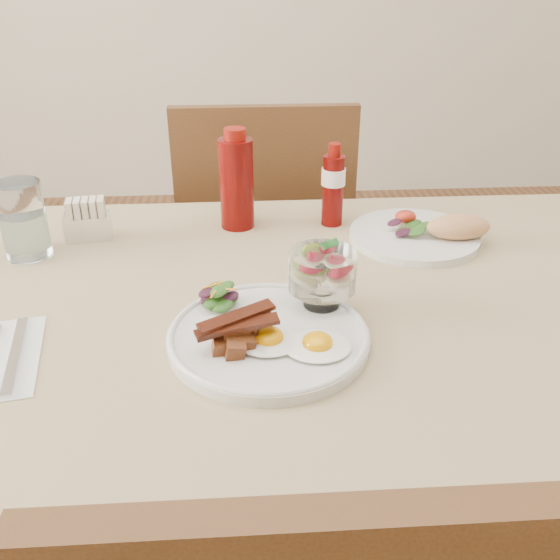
{
  "coord_description": "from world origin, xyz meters",
  "views": [
    {
      "loc": [
        -0.05,
        -0.82,
        1.24
      ],
      "look_at": [
        -0.0,
        -0.04,
        0.82
      ],
      "focal_mm": 40.0,
      "sensor_mm": 36.0,
      "label": 1
    }
  ],
  "objects": [
    {
      "name": "fried_eggs",
      "position": [
        0.01,
        -0.13,
        0.77
      ],
      "size": [
        0.18,
        0.12,
        0.02
      ],
      "rotation": [
        0.0,
        0.0,
        0.37
      ],
      "color": "white",
      "rests_on": "main_plate"
    },
    {
      "name": "ketchup_bottle",
      "position": [
        -0.06,
        0.31,
        0.84
      ],
      "size": [
        0.07,
        0.07,
        0.19
      ],
      "rotation": [
        0.0,
        0.0,
        0.01
      ],
      "color": "#570505",
      "rests_on": "table"
    },
    {
      "name": "napkin_cutlery",
      "position": [
        -0.38,
        -0.12,
        0.75
      ],
      "size": [
        0.14,
        0.21,
        0.01
      ],
      "rotation": [
        0.0,
        0.0,
        0.17
      ],
      "color": "silver",
      "rests_on": "table"
    },
    {
      "name": "side_salad",
      "position": [
        -0.09,
        -0.02,
        0.78
      ],
      "size": [
        0.06,
        0.06,
        0.03
      ],
      "rotation": [
        0.0,
        0.0,
        0.08
      ],
      "color": "#194813",
      "rests_on": "main_plate"
    },
    {
      "name": "bacon_potato_pile",
      "position": [
        -0.07,
        -0.13,
        0.79
      ],
      "size": [
        0.11,
        0.08,
        0.05
      ],
      "rotation": [
        0.0,
        0.0,
        -0.15
      ],
      "color": "brown",
      "rests_on": "main_plate"
    },
    {
      "name": "sugar_caddy",
      "position": [
        -0.34,
        0.27,
        0.79
      ],
      "size": [
        0.09,
        0.06,
        0.08
      ],
      "rotation": [
        0.0,
        0.0,
        0.13
      ],
      "color": "silver",
      "rests_on": "table"
    },
    {
      "name": "chair_far",
      "position": [
        0.0,
        0.66,
        0.52
      ],
      "size": [
        0.42,
        0.42,
        0.93
      ],
      "color": "brown",
      "rests_on": "ground"
    },
    {
      "name": "water_glass",
      "position": [
        -0.43,
        0.2,
        0.81
      ],
      "size": [
        0.08,
        0.08,
        0.14
      ],
      "color": "white",
      "rests_on": "table"
    },
    {
      "name": "hot_sauce_bottle",
      "position": [
        0.12,
        0.31,
        0.83
      ],
      "size": [
        0.05,
        0.05,
        0.16
      ],
      "rotation": [
        0.0,
        0.0,
        -0.12
      ],
      "color": "#570505",
      "rests_on": "table"
    },
    {
      "name": "table",
      "position": [
        0.0,
        0.0,
        0.66
      ],
      "size": [
        1.33,
        0.88,
        0.75
      ],
      "color": "brown",
      "rests_on": "ground"
    },
    {
      "name": "second_plate",
      "position": [
        0.28,
        0.22,
        0.77
      ],
      "size": [
        0.25,
        0.24,
        0.06
      ],
      "rotation": [
        0.0,
        0.0,
        0.09
      ],
      "color": "silver",
      "rests_on": "table"
    },
    {
      "name": "fruit_cup",
      "position": [
        0.06,
        -0.03,
        0.82
      ],
      "size": [
        0.1,
        0.1,
        0.1
      ],
      "rotation": [
        0.0,
        0.0,
        0.03
      ],
      "color": "white",
      "rests_on": "main_plate"
    },
    {
      "name": "main_plate",
      "position": [
        -0.02,
        -0.1,
        0.76
      ],
      "size": [
        0.28,
        0.28,
        0.02
      ],
      "primitive_type": "cylinder",
      "color": "silver",
      "rests_on": "table"
    }
  ]
}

